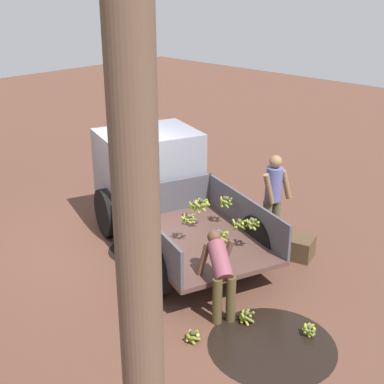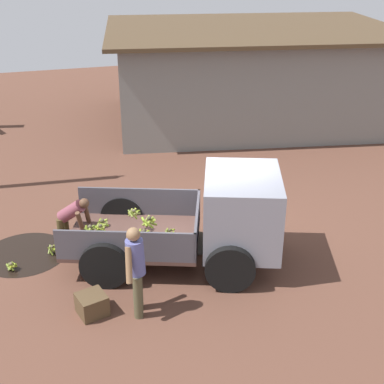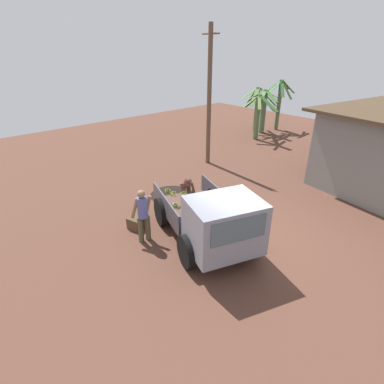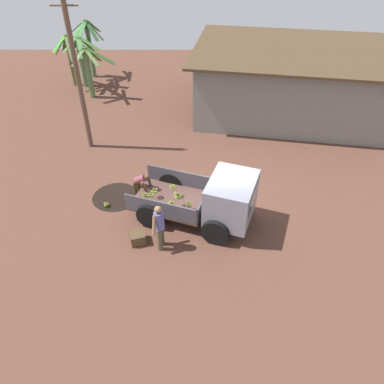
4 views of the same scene
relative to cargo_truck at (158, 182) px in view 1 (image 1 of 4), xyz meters
The scene contains 11 objects.
ground 1.41m from the cargo_truck, 77.89° to the left, with size 36.00×36.00×0.00m, color brown.
mud_patch_0 1.39m from the cargo_truck, 113.90° to the left, with size 1.12×1.12×0.01m, color black.
mud_patch_1 4.17m from the cargo_truck, 159.64° to the left, with size 1.78×1.78×0.01m, color black.
cargo_truck is the anchor object (origin of this frame).
utility_pole 7.86m from the cargo_truck, 137.05° to the left, with size 1.04×0.21×6.37m.
person_foreground_visitor 2.23m from the cargo_truck, 148.35° to the right, with size 0.42×0.70×1.71m.
person_worker_loading 3.09m from the cargo_truck, 154.31° to the left, with size 0.76×0.74×1.22m.
banana_bunch_on_ground_0 3.74m from the cargo_truck, 144.58° to the left, with size 0.22×0.22×0.19m.
banana_bunch_on_ground_1 4.23m from the cargo_truck, 167.98° to the left, with size 0.22×0.23×0.18m.
banana_bunch_on_ground_2 3.57m from the cargo_truck, 158.92° to the left, with size 0.23×0.23×0.21m.
wooden_crate_0 2.95m from the cargo_truck, 160.07° to the right, with size 0.47×0.47×0.38m, color #4D3A24.
Camera 1 is at (-7.37, 5.55, 4.71)m, focal length 50.00 mm.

